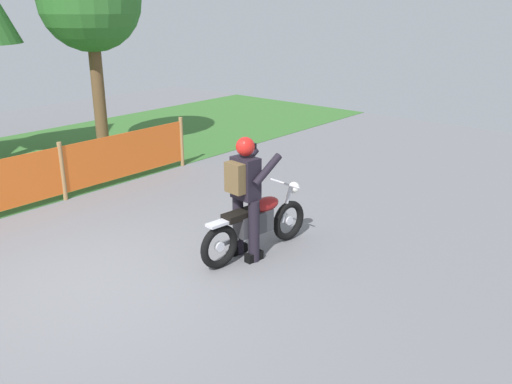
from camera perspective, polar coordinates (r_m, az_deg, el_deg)
The scene contains 4 objects.
ground at distance 7.17m, azimuth -16.19°, elevation -9.18°, with size 24.00×24.00×0.02m, color slate.
tree_near_right at distance 12.81m, azimuth -17.06°, elevation 18.60°, with size 2.20×2.20×4.48m.
motorcycle_lead at distance 7.49m, azimuth 0.06°, elevation -3.30°, with size 1.91×0.58×0.91m.
rider_lead at distance 7.17m, azimuth -1.14°, elevation 0.04°, with size 0.71×0.59×1.69m.
Camera 1 is at (-3.34, -5.40, 3.31)m, focal length 38.08 mm.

